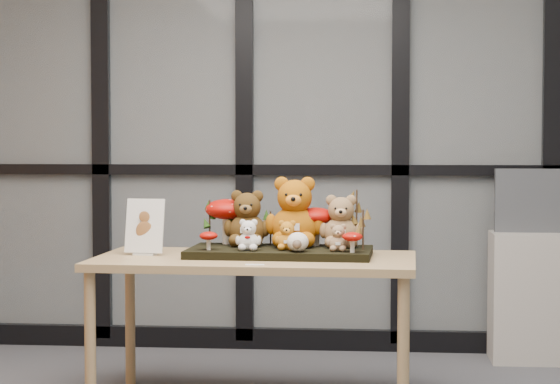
# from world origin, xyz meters

# --- Properties ---
(room_shell) EXTENTS (5.00, 5.00, 5.00)m
(room_shell) POSITION_xyz_m (0.00, 0.00, 1.68)
(room_shell) COLOR #AFACA5
(room_shell) RESTS_ON floor
(glass_partition) EXTENTS (4.90, 0.06, 2.78)m
(glass_partition) POSITION_xyz_m (-0.00, 2.47, 1.42)
(glass_partition) COLOR #2D383F
(glass_partition) RESTS_ON floor
(display_table) EXTENTS (1.49, 0.79, 0.69)m
(display_table) POSITION_xyz_m (-0.25, 1.22, 0.62)
(display_table) COLOR #A18057
(display_table) RESTS_ON floor
(diorama_tray) EXTENTS (0.86, 0.46, 0.04)m
(diorama_tray) POSITION_xyz_m (-0.13, 1.27, 0.70)
(diorama_tray) COLOR black
(diorama_tray) RESTS_ON display_table
(bear_pooh_yellow) EXTENTS (0.29, 0.26, 0.36)m
(bear_pooh_yellow) POSITION_xyz_m (-0.07, 1.36, 0.90)
(bear_pooh_yellow) COLOR #A95809
(bear_pooh_yellow) RESTS_ON diorama_tray
(bear_brown_medium) EXTENTS (0.23, 0.21, 0.29)m
(bear_brown_medium) POSITION_xyz_m (-0.30, 1.36, 0.87)
(bear_brown_medium) COLOR #482F11
(bear_brown_medium) RESTS_ON diorama_tray
(bear_tan_back) EXTENTS (0.21, 0.19, 0.27)m
(bear_tan_back) POSITION_xyz_m (0.15, 1.34, 0.86)
(bear_tan_back) COLOR olive
(bear_tan_back) RESTS_ON diorama_tray
(bear_small_yellow) EXTENTS (0.12, 0.11, 0.15)m
(bear_small_yellow) POSITION_xyz_m (-0.10, 1.20, 0.80)
(bear_small_yellow) COLOR orange
(bear_small_yellow) RESTS_ON diorama_tray
(bear_white_bow) EXTENTS (0.12, 0.11, 0.16)m
(bear_white_bow) POSITION_xyz_m (-0.27, 1.16, 0.80)
(bear_white_bow) COLOR white
(bear_white_bow) RESTS_ON diorama_tray
(bear_beige_small) EXTENTS (0.11, 0.10, 0.14)m
(bear_beige_small) POSITION_xyz_m (0.14, 1.17, 0.79)
(bear_beige_small) COLOR #9F7954
(bear_beige_small) RESTS_ON diorama_tray
(plush_cream_hedgehog) EXTENTS (0.08, 0.07, 0.10)m
(plush_cream_hedgehog) POSITION_xyz_m (-0.04, 1.13, 0.77)
(plush_cream_hedgehog) COLOR white
(plush_cream_hedgehog) RESTS_ON diorama_tray
(mushroom_back_left) EXTENTS (0.22, 0.22, 0.24)m
(mushroom_back_left) POSITION_xyz_m (-0.40, 1.43, 0.84)
(mushroom_back_left) COLOR #9E0B05
(mushroom_back_left) RESTS_ON diorama_tray
(mushroom_back_right) EXTENTS (0.18, 0.18, 0.20)m
(mushroom_back_right) POSITION_xyz_m (0.02, 1.40, 0.82)
(mushroom_back_right) COLOR #9E0B05
(mushroom_back_right) RESTS_ON diorama_tray
(mushroom_front_left) EXTENTS (0.08, 0.08, 0.09)m
(mushroom_front_left) POSITION_xyz_m (-0.45, 1.16, 0.77)
(mushroom_front_left) COLOR #9E0B05
(mushroom_front_left) RESTS_ON diorama_tray
(mushroom_front_right) EXTENTS (0.09, 0.09, 0.10)m
(mushroom_front_right) POSITION_xyz_m (0.20, 1.12, 0.77)
(mushroom_front_right) COLOR #9E0B05
(mushroom_front_right) RESTS_ON diorama_tray
(sprig_green_far_left) EXTENTS (0.05, 0.05, 0.21)m
(sprig_green_far_left) POSITION_xyz_m (-0.48, 1.39, 0.83)
(sprig_green_far_left) COLOR #133B0D
(sprig_green_far_left) RESTS_ON diorama_tray
(sprig_green_mid_left) EXTENTS (0.05, 0.05, 0.19)m
(sprig_green_mid_left) POSITION_xyz_m (-0.37, 1.43, 0.82)
(sprig_green_mid_left) COLOR #133B0D
(sprig_green_mid_left) RESTS_ON diorama_tray
(sprig_dry_far_right) EXTENTS (0.05, 0.05, 0.27)m
(sprig_dry_far_right) POSITION_xyz_m (0.22, 1.34, 0.86)
(sprig_dry_far_right) COLOR brown
(sprig_dry_far_right) RESTS_ON diorama_tray
(sprig_dry_mid_right) EXTENTS (0.05, 0.05, 0.18)m
(sprig_dry_mid_right) POSITION_xyz_m (0.25, 1.23, 0.81)
(sprig_dry_mid_right) COLOR brown
(sprig_dry_mid_right) RESTS_ON diorama_tray
(sprig_green_centre) EXTENTS (0.05, 0.05, 0.16)m
(sprig_green_centre) POSITION_xyz_m (-0.20, 1.43, 0.80)
(sprig_green_centre) COLOR #133B0D
(sprig_green_centre) RESTS_ON diorama_tray
(sign_holder) EXTENTS (0.19, 0.08, 0.26)m
(sign_holder) POSITION_xyz_m (-0.77, 1.25, 0.81)
(sign_holder) COLOR silver
(sign_holder) RESTS_ON display_table
(label_card) EXTENTS (0.08, 0.03, 0.00)m
(label_card) POSITION_xyz_m (-0.21, 0.92, 0.69)
(label_card) COLOR white
(label_card) RESTS_ON display_table
(cabinet) EXTENTS (0.53, 0.31, 0.71)m
(cabinet) POSITION_xyz_m (1.21, 2.27, 0.36)
(cabinet) COLOR #A9A197
(cabinet) RESTS_ON floor
(monitor) EXTENTS (0.50, 0.05, 0.35)m
(monitor) POSITION_xyz_m (1.21, 2.29, 0.89)
(monitor) COLOR #4C4F54
(monitor) RESTS_ON cabinet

